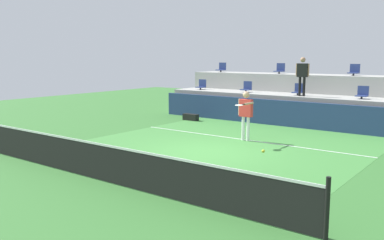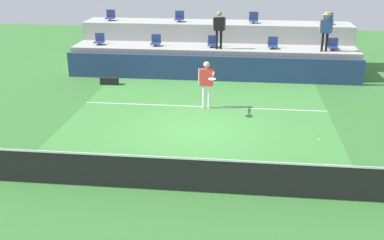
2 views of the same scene
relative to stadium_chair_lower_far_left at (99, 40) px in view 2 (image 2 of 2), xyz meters
name	(u,v)px [view 2 (image 2 of 2)]	position (x,y,z in m)	size (l,w,h in m)	color
ground_plane	(197,131)	(5.37, -7.23, -1.46)	(40.00, 40.00, 0.00)	#336B2D
court_inner_paint	(200,120)	(5.37, -6.23, -1.46)	(9.00, 10.00, 0.01)	#3D7F38
court_service_line	(204,107)	(5.37, -4.83, -1.46)	(9.00, 0.06, 0.00)	white
tennis_net	(180,173)	(5.37, -11.23, -0.97)	(10.48, 0.08, 1.07)	black
sponsor_backboard	(211,69)	(5.37, -1.23, -0.91)	(13.00, 0.16, 1.10)	navy
seating_tier_lower	(213,60)	(5.37, 0.07, -0.84)	(13.00, 1.80, 1.25)	#9E9E99
seating_tier_upper	(216,43)	(5.37, 1.87, -0.41)	(13.00, 1.80, 2.10)	#9E9E99
stadium_chair_lower_far_left	(99,40)	(0.00, 0.00, 0.00)	(0.44, 0.40, 0.52)	#2D2D33
stadium_chair_lower_left	(156,41)	(2.69, 0.00, 0.00)	(0.44, 0.40, 0.52)	#2D2D33
stadium_chair_lower_center	(213,42)	(5.33, 0.00, 0.00)	(0.44, 0.40, 0.52)	#2D2D33
stadium_chair_lower_right	(273,44)	(8.05, 0.00, 0.00)	(0.44, 0.40, 0.52)	#2D2D33
stadium_chair_lower_far_right	(333,45)	(10.70, 0.00, 0.00)	(0.44, 0.40, 0.52)	#2D2D33
stadium_chair_upper_far_left	(110,16)	(0.07, 1.80, 0.85)	(0.44, 0.40, 0.52)	#2D2D33
stadium_chair_upper_left	(179,17)	(3.55, 1.80, 0.85)	(0.44, 0.40, 0.52)	#2D2D33
stadium_chair_upper_right	(254,18)	(7.17, 1.80, 0.85)	(0.44, 0.40, 0.52)	#2D2D33
stadium_chair_upper_far_right	(328,20)	(10.69, 1.80, 0.85)	(0.44, 0.40, 0.52)	#2D2D33
tennis_player	(207,80)	(5.48, -4.96, -0.39)	(0.70, 1.20, 1.75)	white
spectator_in_grey	(219,26)	(5.63, -0.38, 0.79)	(0.59, 0.24, 1.67)	black
spectator_with_hat	(326,28)	(10.25, -0.38, 0.82)	(0.58, 0.41, 1.70)	black
tennis_ball	(319,140)	(8.77, -9.99, -0.46)	(0.07, 0.07, 0.07)	#CCE033
equipment_bag	(109,81)	(1.06, -2.32, -1.31)	(0.76, 0.28, 0.30)	black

